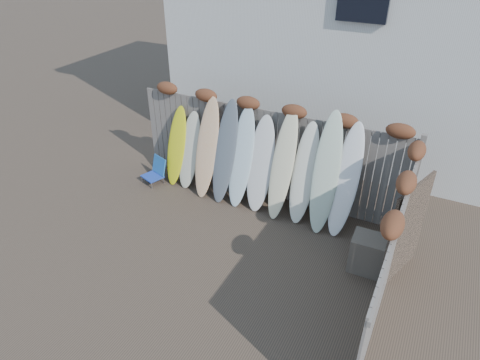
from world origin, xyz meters
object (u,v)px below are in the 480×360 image
at_px(beach_chair, 156,171).
at_px(lattice_panel, 406,231).
at_px(surfboard_0, 177,146).
at_px(wooden_crate, 368,254).

height_order(beach_chair, lattice_panel, lattice_panel).
distance_m(beach_chair, lattice_panel, 5.66).
relative_size(lattice_panel, surfboard_0, 0.98).
xyz_separation_m(beach_chair, wooden_crate, (5.08, -0.76, 0.07)).
xyz_separation_m(lattice_panel, surfboard_0, (-5.15, 0.90, -0.02)).
bearing_deg(wooden_crate, beach_chair, 171.51).
relative_size(beach_chair, wooden_crate, 0.87).
height_order(wooden_crate, surfboard_0, surfboard_0).
distance_m(wooden_crate, lattice_panel, 0.78).
bearing_deg(beach_chair, surfboard_0, 32.97).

